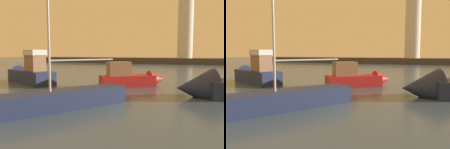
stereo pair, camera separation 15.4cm
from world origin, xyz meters
TOP-DOWN VIEW (x-y plane):
  - ground_plane at (0.00, 30.89)m, footprint 220.00×220.00m
  - breakwater at (0.00, 61.79)m, footprint 81.02×5.01m
  - lighthouse at (1.86, 61.79)m, footprint 3.85×3.85m
  - motorboat_2 at (-10.49, 16.76)m, footprint 8.01×5.15m
  - motorboat_3 at (0.14, 18.25)m, footprint 5.89×4.98m
  - sailboat_moored at (-1.20, 8.84)m, footprint 5.38×7.12m

SIDE VIEW (x-z plane):
  - ground_plane at x=0.00m, z-range 0.00..0.00m
  - sailboat_moored at x=-1.20m, z-range -4.45..5.56m
  - motorboat_3 at x=0.14m, z-range -0.52..1.98m
  - breakwater at x=0.00m, z-range 0.00..1.54m
  - motorboat_2 at x=-10.49m, z-range -0.80..2.73m
  - lighthouse at x=1.86m, z-range 1.06..19.29m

